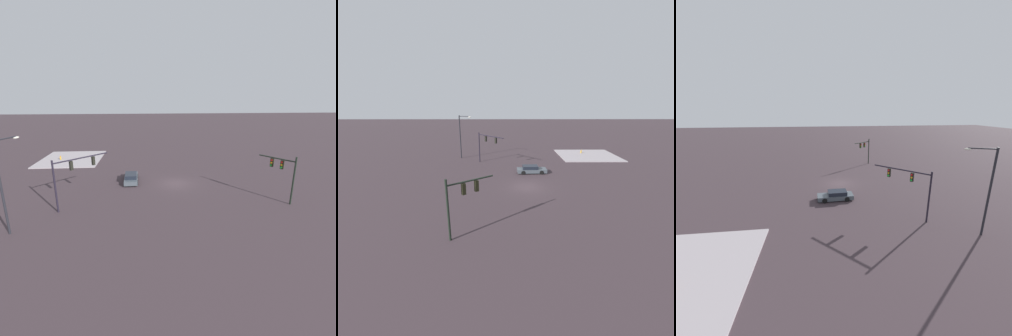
{
  "view_description": "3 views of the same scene",
  "coord_description": "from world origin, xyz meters",
  "views": [
    {
      "loc": [
        3.35,
        32.72,
        11.99
      ],
      "look_at": [
        1.2,
        2.57,
        2.98
      ],
      "focal_mm": 27.75,
      "sensor_mm": 36.0,
      "label": 1
    },
    {
      "loc": [
        -28.02,
        2.96,
        11.1
      ],
      "look_at": [
        -1.4,
        2.83,
        3.06
      ],
      "focal_mm": 24.0,
      "sensor_mm": 36.0,
      "label": 2
    },
    {
      "loc": [
        31.41,
        -3.42,
        11.49
      ],
      "look_at": [
        0.01,
        0.63,
        2.56
      ],
      "focal_mm": 22.57,
      "sensor_mm": 36.0,
      "label": 3
    }
  ],
  "objects": [
    {
      "name": "sedan_car_approaching",
      "position": [
        6.01,
        -1.23,
        0.57
      ],
      "size": [
        2.0,
        4.68,
        1.21
      ],
      "rotation": [
        0.0,
        0.0,
        -1.53
      ],
      "color": "#454D54",
      "rests_on": "ground"
    },
    {
      "name": "fire_hydrant_on_curb",
      "position": [
        19.36,
        -13.52,
        0.49
      ],
      "size": [
        0.33,
        0.22,
        0.71
      ],
      "color": "gold",
      "rests_on": "sidewalk_corner"
    },
    {
      "name": "sidewalk_corner",
      "position": [
        17.61,
        -14.25,
        0.07
      ],
      "size": [
        10.5,
        11.7,
        0.15
      ],
      "primitive_type": "cube",
      "color": "#A0969B",
      "rests_on": "ground"
    },
    {
      "name": "traffic_signal_near_corner",
      "position": [
        -11.24,
        6.52,
        3.67
      ],
      "size": [
        2.64,
        3.58,
        5.35
      ],
      "rotation": [
        0.0,
        0.0,
        -0.94
      ],
      "color": "black",
      "rests_on": "ground"
    },
    {
      "name": "ground_plane",
      "position": [
        0.0,
        0.0,
        0.0
      ],
      "size": [
        224.73,
        224.73,
        0.0
      ],
      "primitive_type": "plane",
      "color": "#3A2E33"
    },
    {
      "name": "streetlamp_curved_arm",
      "position": [
        15.62,
        11.41,
        4.85
      ],
      "size": [
        1.17,
        2.55,
        8.35
      ],
      "rotation": [
        0.0,
        0.0,
        -1.94
      ],
      "color": "black",
      "rests_on": "ground"
    },
    {
      "name": "traffic_signal_opposite_side",
      "position": [
        11.49,
        6.31,
        4.01
      ],
      "size": [
        4.73,
        4.64,
        5.51
      ],
      "rotation": [
        0.0,
        0.0,
        -2.37
      ],
      "color": "black",
      "rests_on": "ground"
    }
  ]
}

